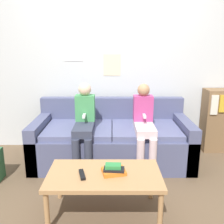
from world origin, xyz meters
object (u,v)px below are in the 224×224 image
at_px(person_left, 84,123).
at_px(person_right, 144,123).
at_px(tv_remote, 82,175).
at_px(couch, 112,140).
at_px(bookshelf, 220,120).
at_px(coffee_table, 104,178).

xyz_separation_m(person_left, person_right, (0.73, -0.00, -0.01)).
xyz_separation_m(person_right, tv_remote, (-0.65, -0.94, -0.17)).
xyz_separation_m(couch, bookshelf, (1.58, 0.36, 0.18)).
xyz_separation_m(couch, tv_remote, (-0.26, -1.17, 0.14)).
bearing_deg(tv_remote, coffee_table, -1.00).
bearing_deg(person_right, tv_remote, -124.70).
relative_size(tv_remote, bookshelf, 0.19).
distance_m(coffee_table, bookshelf, 2.21).
bearing_deg(coffee_table, tv_remote, -167.29).
relative_size(couch, person_right, 1.92).
xyz_separation_m(coffee_table, tv_remote, (-0.19, -0.04, 0.05)).
height_order(coffee_table, person_right, person_right).
bearing_deg(tv_remote, person_left, 80.93).
bearing_deg(couch, person_left, -147.20).
relative_size(couch, tv_remote, 11.56).
xyz_separation_m(couch, person_left, (-0.34, -0.22, 0.32)).
relative_size(person_left, bookshelf, 1.17).
relative_size(couch, coffee_table, 2.00).
bearing_deg(person_right, coffee_table, -117.11).
relative_size(coffee_table, person_right, 0.96).
relative_size(couch, person_left, 1.90).
relative_size(coffee_table, bookshelf, 1.11).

